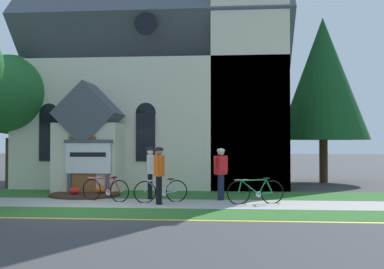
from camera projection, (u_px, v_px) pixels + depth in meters
ground at (114, 195)px, 16.73m from camera, size 140.00×140.00×0.00m
sidewalk_slab at (122, 203)px, 14.33m from camera, size 32.00×2.14×0.01m
grass_verge at (105, 212)px, 12.38m from camera, size 32.00×1.79×0.01m
church_lawn at (138, 194)px, 16.79m from camera, size 24.00×2.79×0.01m
curb_paint_stripe at (93, 219)px, 11.34m from camera, size 28.00×0.16×0.01m
church_building at (171, 77)px, 22.36m from camera, size 11.69×10.89×14.38m
church_sign at (88, 159)px, 16.66m from camera, size 1.78×0.15×1.98m
flower_bed at (85, 194)px, 16.32m from camera, size 2.46×2.46×0.34m
bicycle_white at (161, 191)px, 14.56m from camera, size 1.61×0.65×0.76m
bicycle_green at (106, 190)px, 14.86m from camera, size 1.69×0.63×0.81m
bicycle_orange at (256, 192)px, 14.16m from camera, size 1.75×0.43×0.81m
cyclist_in_green_jersey at (159, 170)px, 14.01m from camera, size 0.40×0.71×1.74m
cyclist_in_yellow_jersey at (221, 170)px, 15.07m from camera, size 0.45×0.68×1.69m
cyclist_in_red_jersey at (150, 169)px, 15.35m from camera, size 0.32×0.74×1.72m
roadside_conifer at (323, 79)px, 22.27m from camera, size 4.31×4.31×7.90m
yard_deciduous_tree at (11, 95)px, 19.30m from camera, size 3.55×3.55×5.52m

